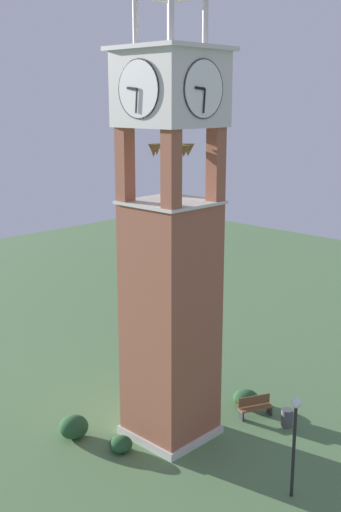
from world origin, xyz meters
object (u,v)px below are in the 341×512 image
(lamp_post, at_px, (295,429))
(trash_bin, at_px, (287,418))
(park_bench, at_px, (255,407))
(clock_tower, at_px, (171,252))

(lamp_post, height_order, trash_bin, lamp_post)
(park_bench, relative_size, lamp_post, 0.42)
(lamp_post, relative_size, trash_bin, 4.86)
(clock_tower, xyz_separation_m, park_bench, (-1.75, -3.72, -7.60))
(park_bench, xyz_separation_m, trash_bin, (-1.54, -0.27, -0.08))
(park_bench, distance_m, lamp_post, 6.31)
(clock_tower, bearing_deg, park_bench, -115.11)
(lamp_post, xyz_separation_m, trash_bin, (2.95, -4.11, -2.30))
(park_bench, height_order, trash_bin, park_bench)
(clock_tower, relative_size, park_bench, 11.86)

